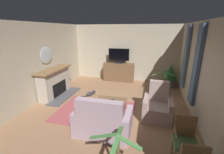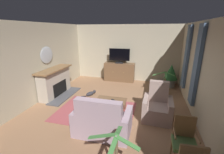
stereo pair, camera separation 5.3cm
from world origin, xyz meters
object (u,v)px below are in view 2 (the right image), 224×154
at_px(potted_plant_on_hearth_side, 164,89).
at_px(potted_plant_small_fern_corner, 171,74).
at_px(tv_remote, 114,100).
at_px(armchair_by_fireplace, 157,108).
at_px(tv_cabinet, 119,72).
at_px(wall_mirror_oval, 47,55).
at_px(coffee_table, 111,101).
at_px(fireplace, 56,83).
at_px(side_chair_far_end, 184,139).
at_px(cat, 91,93).
at_px(sofa_floral, 102,122).
at_px(television, 119,56).

xyz_separation_m(potted_plant_on_hearth_side, potted_plant_small_fern_corner, (0.32, 1.00, 0.36)).
xyz_separation_m(tv_remote, armchair_by_fireplace, (1.34, -0.01, -0.07)).
bearing_deg(tv_cabinet, armchair_by_fireplace, -60.19).
distance_m(wall_mirror_oval, tv_cabinet, 3.57).
bearing_deg(coffee_table, tv_remote, -15.32).
bearing_deg(armchair_by_fireplace, fireplace, 169.15).
relative_size(side_chair_far_end, cat, 1.58).
bearing_deg(cat, side_chair_far_end, -40.44).
bearing_deg(side_chair_far_end, sofa_floral, 167.28).
bearing_deg(sofa_floral, fireplace, 144.07).
distance_m(fireplace, tv_remote, 2.67).
distance_m(fireplace, tv_cabinet, 3.20).
xyz_separation_m(fireplace, armchair_by_fireplace, (3.91, -0.75, -0.18)).
height_order(tv_remote, potted_plant_small_fern_corner, potted_plant_small_fern_corner).
bearing_deg(fireplace, tv_cabinet, 49.45).
xyz_separation_m(tv_remote, sofa_floral, (-0.02, -1.11, -0.07)).
bearing_deg(television, sofa_floral, -83.72).
distance_m(tv_cabinet, side_chair_far_end, 5.22).
bearing_deg(tv_cabinet, wall_mirror_oval, -133.77).
distance_m(television, armchair_by_fireplace, 3.75).
bearing_deg(cat, fireplace, -166.85).
height_order(armchair_by_fireplace, potted_plant_on_hearth_side, armchair_by_fireplace).
bearing_deg(wall_mirror_oval, fireplace, -0.00).
distance_m(wall_mirror_oval, potted_plant_on_hearth_side, 4.83).
bearing_deg(potted_plant_on_hearth_side, cat, -163.17).
relative_size(side_chair_far_end, potted_plant_small_fern_corner, 0.90).
xyz_separation_m(wall_mirror_oval, side_chair_far_end, (4.62, -2.26, -1.11)).
bearing_deg(potted_plant_small_fern_corner, armchair_by_fireplace, -102.31).
bearing_deg(fireplace, potted_plant_small_fern_corner, 25.63).
distance_m(coffee_table, tv_remote, 0.12).
height_order(armchair_by_fireplace, potted_plant_small_fern_corner, armchair_by_fireplace).
distance_m(coffee_table, potted_plant_on_hearth_side, 2.58).
bearing_deg(armchair_by_fireplace, tv_remote, 179.40).
bearing_deg(television, armchair_by_fireplace, -59.78).
bearing_deg(fireplace, wall_mirror_oval, 180.00).
bearing_deg(wall_mirror_oval, potted_plant_on_hearth_side, 14.83).
distance_m(armchair_by_fireplace, cat, 2.78).
bearing_deg(wall_mirror_oval, armchair_by_fireplace, -10.21).
bearing_deg(armchair_by_fireplace, sofa_floral, -141.05).
bearing_deg(side_chair_far_end, potted_plant_small_fern_corner, 87.70).
distance_m(tv_cabinet, sofa_floral, 4.31).
height_order(wall_mirror_oval, tv_remote, wall_mirror_oval).
relative_size(side_chair_far_end, potted_plant_on_hearth_side, 0.97).
bearing_deg(sofa_floral, potted_plant_on_hearth_side, 61.10).
bearing_deg(side_chair_far_end, television, 116.22).
height_order(television, potted_plant_small_fern_corner, television).
distance_m(tv_remote, armchair_by_fireplace, 1.34).
relative_size(sofa_floral, potted_plant_on_hearth_side, 1.43).
bearing_deg(wall_mirror_oval, tv_cabinet, 46.23).
distance_m(wall_mirror_oval, armchair_by_fireplace, 4.41).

